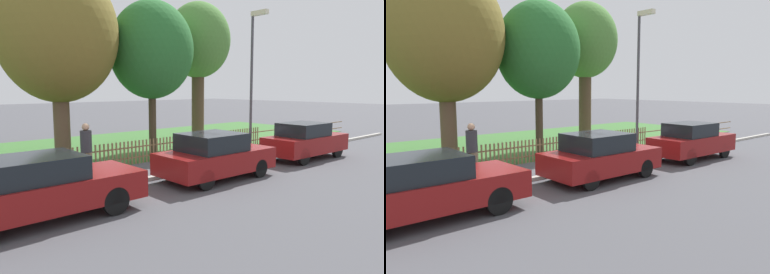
{
  "view_description": "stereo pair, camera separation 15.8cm",
  "coord_description": "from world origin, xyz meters",
  "views": [
    {
      "loc": [
        -8.56,
        -9.58,
        2.97
      ],
      "look_at": [
        0.66,
        0.91,
        1.1
      ],
      "focal_mm": 35.0,
      "sensor_mm": 36.0,
      "label": 1
    },
    {
      "loc": [
        -8.44,
        -9.68,
        2.97
      ],
      "look_at": [
        0.66,
        0.91,
        1.1
      ],
      "focal_mm": 35.0,
      "sensor_mm": 36.0,
      "label": 2
    }
  ],
  "objects": [
    {
      "name": "covered_motorcycle",
      "position": [
        1.66,
        1.19,
        0.67
      ],
      "size": [
        1.94,
        0.91,
        1.12
      ],
      "rotation": [
        0.0,
        0.0,
        0.03
      ],
      "color": "black",
      "rests_on": "ground"
    },
    {
      "name": "grass_strip",
      "position": [
        0.0,
        7.25,
        0.01
      ],
      "size": [
        31.31,
        9.31,
        0.01
      ],
      "primitive_type": "cube",
      "color": "#3D7033",
      "rests_on": "ground"
    },
    {
      "name": "street_lamp",
      "position": [
        3.57,
        0.4,
        3.74
      ],
      "size": [
        0.2,
        0.79,
        5.98
      ],
      "color": "#47474C",
      "rests_on": "ground"
    },
    {
      "name": "kerb_stone",
      "position": [
        0.0,
        0.1,
        0.06
      ],
      "size": [
        31.31,
        0.2,
        0.12
      ],
      "primitive_type": "cube",
      "color": "#B2ADA3",
      "rests_on": "ground"
    },
    {
      "name": "parked_car_black_saloon",
      "position": [
        -0.12,
        -1.11,
        0.75
      ],
      "size": [
        3.95,
        1.85,
        1.5
      ],
      "rotation": [
        0.0,
        0.0,
        -0.01
      ],
      "color": "maroon",
      "rests_on": "ground"
    },
    {
      "name": "parked_car_silver_hatchback",
      "position": [
        -5.81,
        -1.28,
        0.75
      ],
      "size": [
        4.6,
        1.8,
        1.47
      ],
      "rotation": [
        0.0,
        0.0,
        0.01
      ],
      "color": "maroon",
      "rests_on": "ground"
    },
    {
      "name": "tree_far_left",
      "position": [
        4.37,
        4.67,
        5.17
      ],
      "size": [
        3.26,
        3.26,
        7.18
      ],
      "color": "brown",
      "rests_on": "ground"
    },
    {
      "name": "park_fence",
      "position": [
        -0.0,
        2.61,
        0.46
      ],
      "size": [
        31.31,
        0.05,
        0.92
      ],
      "color": "olive",
      "rests_on": "ground"
    },
    {
      "name": "tree_behind_motorcycle",
      "position": [
        -2.84,
        4.55,
        4.93
      ],
      "size": [
        4.52,
        4.52,
        7.57
      ],
      "color": "brown",
      "rests_on": "ground"
    },
    {
      "name": "parked_car_navy_estate",
      "position": [
        5.13,
        -1.13,
        0.77
      ],
      "size": [
        4.02,
        1.73,
        1.51
      ],
      "rotation": [
        0.0,
        0.0,
        -0.02
      ],
      "color": "maroon",
      "rests_on": "ground"
    },
    {
      "name": "pedestrian_near_fence",
      "position": [
        -3.26,
        1.62,
        1.03
      ],
      "size": [
        0.49,
        0.49,
        1.82
      ],
      "rotation": [
        0.0,
        0.0,
        2.01
      ],
      "color": "#7F6B51",
      "rests_on": "ground"
    },
    {
      "name": "tree_mid_park",
      "position": [
        1.01,
        3.96,
        4.54
      ],
      "size": [
        3.65,
        3.65,
        6.66
      ],
      "color": "#473828",
      "rests_on": "ground"
    },
    {
      "name": "ground_plane",
      "position": [
        0.0,
        0.0,
        0.0
      ],
      "size": [
        120.0,
        120.0,
        0.0
      ],
      "primitive_type": "plane",
      "color": "#4C4C51"
    }
  ]
}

